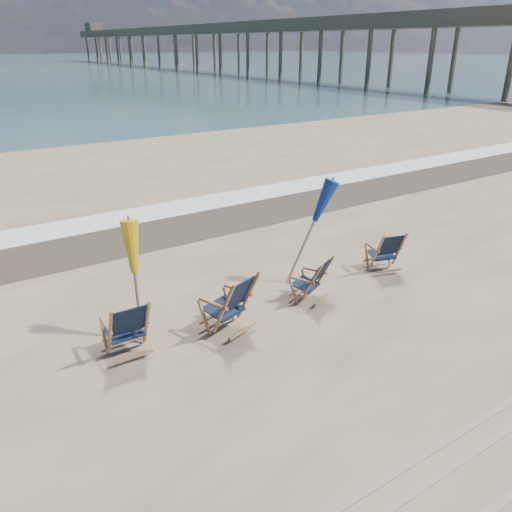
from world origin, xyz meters
The scene contains 10 objects.
surf_foam centered at (0.00, 8.30, 0.00)m, with size 200.00×1.40×0.01m, color silver.
wet_sand_strip centered at (0.00, 6.80, 0.00)m, with size 200.00×2.60×0.00m, color #42362A.
tire_tracks centered at (0.00, -2.80, 0.01)m, with size 80.00×1.30×0.01m, color gray, non-canonical shape.
beach_chair_0 centered at (-2.40, 1.63, 0.51)m, with size 0.65×0.73×1.02m, color black, non-canonical shape.
beach_chair_1 centered at (-0.65, 1.44, 0.56)m, with size 0.72×0.81×1.12m, color black, non-canonical shape.
beach_chair_2 centered at (1.13, 1.58, 0.46)m, with size 0.58×0.66×0.91m, color black, non-canonical shape.
beach_chair_3 centered at (3.24, 1.60, 0.48)m, with size 0.62×0.69×0.96m, color black, non-canonical shape.
umbrella_yellow centered at (-2.32, 2.18, 1.47)m, with size 0.30×0.30×1.98m.
umbrella_blue centered at (1.28, 2.30, 1.71)m, with size 0.30×0.30×2.24m.
fishing_pier centered at (38.00, 74.00, 4.65)m, with size 4.40×140.00×9.30m, color brown, non-canonical shape.
Camera 1 is at (-4.63, -4.90, 4.53)m, focal length 35.00 mm.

